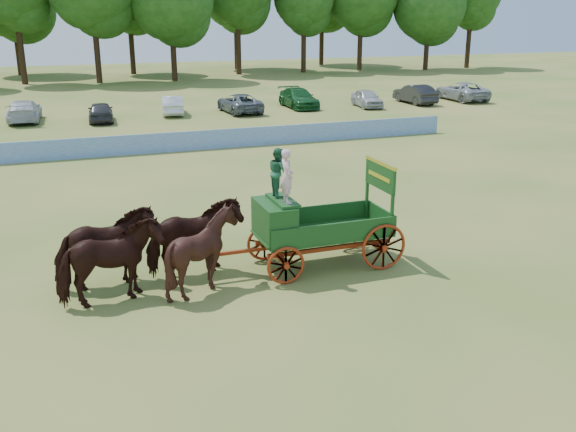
# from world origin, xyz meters

# --- Properties ---
(ground) EXTENTS (160.00, 160.00, 0.00)m
(ground) POSITION_xyz_m (0.00, 0.00, 0.00)
(ground) COLOR #9C8646
(ground) RESTS_ON ground
(horse_lead_left) EXTENTS (2.81, 1.66, 2.22)m
(horse_lead_left) POSITION_xyz_m (-9.12, 0.00, 1.11)
(horse_lead_left) COLOR black
(horse_lead_left) RESTS_ON ground
(horse_lead_right) EXTENTS (2.78, 1.58, 2.22)m
(horse_lead_right) POSITION_xyz_m (-9.12, 1.10, 1.11)
(horse_lead_right) COLOR black
(horse_lead_right) RESTS_ON ground
(horse_wheel_left) EXTENTS (2.34, 2.17, 2.23)m
(horse_wheel_left) POSITION_xyz_m (-6.72, 0.00, 1.11)
(horse_wheel_left) COLOR black
(horse_wheel_left) RESTS_ON ground
(horse_wheel_right) EXTENTS (2.78, 1.56, 2.22)m
(horse_wheel_right) POSITION_xyz_m (-6.72, 1.10, 1.11)
(horse_wheel_right) COLOR black
(horse_wheel_right) RESTS_ON ground
(farm_dray) EXTENTS (6.00, 2.00, 3.64)m
(farm_dray) POSITION_xyz_m (-3.74, 0.57, 1.56)
(farm_dray) COLOR #A42F10
(farm_dray) RESTS_ON ground
(sponsor_banner) EXTENTS (26.00, 0.08, 1.05)m
(sponsor_banner) POSITION_xyz_m (-1.00, 18.00, 0.53)
(sponsor_banner) COLOR #1F4EA9
(sponsor_banner) RESTS_ON ground
(parked_cars) EXTENTS (50.45, 7.26, 1.65)m
(parked_cars) POSITION_xyz_m (-1.47, 30.17, 0.73)
(parked_cars) COLOR silver
(parked_cars) RESTS_ON ground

